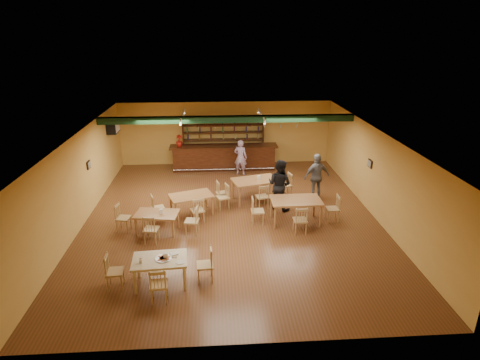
{
  "coord_description": "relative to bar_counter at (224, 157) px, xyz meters",
  "views": [
    {
      "loc": [
        -0.5,
        -12.44,
        6.15
      ],
      "look_at": [
        0.34,
        0.6,
        1.15
      ],
      "focal_mm": 29.51,
      "sensor_mm": 36.0,
      "label": 1
    }
  ],
  "objects": [
    {
      "name": "parmesan_shaker",
      "position": [
        -2.31,
        -9.05,
        0.22
      ],
      "size": [
        0.08,
        0.08,
        0.11
      ],
      "primitive_type": "cylinder",
      "rotation": [
        0.0,
        0.0,
        0.07
      ],
      "color": "#EAE5C6",
      "rests_on": "near_table"
    },
    {
      "name": "dining_table_c",
      "position": [
        -2.31,
        -6.1,
        -0.23
      ],
      "size": [
        1.46,
        1.01,
        0.68
      ],
      "primitive_type": "cube",
      "rotation": [
        0.0,
        0.0,
        -0.16
      ],
      "color": "olive",
      "rests_on": "ground"
    },
    {
      "name": "dining_table_b",
      "position": [
        1.08,
        -3.74,
        -0.15
      ],
      "size": [
        1.87,
        1.4,
        0.84
      ],
      "primitive_type": "cube",
      "rotation": [
        0.0,
        0.0,
        0.26
      ],
      "color": "olive",
      "rests_on": "ground"
    },
    {
      "name": "dining_table_a",
      "position": [
        -1.28,
        -4.83,
        -0.2
      ],
      "size": [
        1.68,
        1.32,
        0.73
      ],
      "primitive_type": "cube",
      "rotation": [
        0.0,
        0.0,
        0.34
      ],
      "color": "olive",
      "rests_on": "ground"
    },
    {
      "name": "bar_counter",
      "position": [
        0.0,
        0.0,
        0.0
      ],
      "size": [
        4.97,
        0.85,
        1.13
      ],
      "primitive_type": "cube",
      "color": "black",
      "rests_on": "ground"
    },
    {
      "name": "track_rail_left",
      "position": [
        -1.69,
        -1.75,
        2.38
      ],
      "size": [
        0.05,
        2.5,
        0.05
      ],
      "primitive_type": "cube",
      "color": "white",
      "rests_on": "ceiling"
    },
    {
      "name": "ceiling_beam",
      "position": [
        0.11,
        -2.35,
        2.31
      ],
      "size": [
        10.0,
        0.3,
        0.25
      ],
      "primitive_type": "cube",
      "color": "black",
      "rests_on": "ceiling"
    },
    {
      "name": "back_bar_hutch",
      "position": [
        0.0,
        0.63,
        0.57
      ],
      "size": [
        3.85,
        0.4,
        2.28
      ],
      "primitive_type": "cube",
      "color": "black",
      "rests_on": "ground"
    },
    {
      "name": "picture_left",
      "position": [
        -4.86,
        -4.15,
        1.14
      ],
      "size": [
        0.04,
        0.34,
        0.28
      ],
      "primitive_type": "cube",
      "color": "black",
      "rests_on": "wall_left"
    },
    {
      "name": "patron_right_a",
      "position": [
        1.88,
        -4.54,
        0.37
      ],
      "size": [
        1.15,
        1.12,
        1.87
      ],
      "primitive_type": "imported",
      "rotation": [
        0.0,
        0.0,
        2.47
      ],
      "color": "black",
      "rests_on": "ground"
    },
    {
      "name": "side_plate",
      "position": [
        -1.33,
        -9.09,
        0.17
      ],
      "size": [
        0.23,
        0.23,
        0.01
      ],
      "primitive_type": "cylinder",
      "rotation": [
        0.0,
        0.0,
        0.07
      ],
      "color": "white",
      "rests_on": "near_table"
    },
    {
      "name": "floor",
      "position": [
        0.11,
        -5.15,
        -0.56
      ],
      "size": [
        12.0,
        12.0,
        0.0
      ],
      "primitive_type": "plane",
      "color": "#553718",
      "rests_on": "ground"
    },
    {
      "name": "near_table",
      "position": [
        -1.87,
        -8.9,
        -0.2
      ],
      "size": [
        1.42,
        0.97,
        0.73
      ],
      "primitive_type": "cube",
      "rotation": [
        0.0,
        0.0,
        0.07
      ],
      "color": "tan",
      "rests_on": "ground"
    },
    {
      "name": "pizza_server",
      "position": [
        -1.62,
        -8.85,
        0.18
      ],
      "size": [
        0.33,
        0.12,
        0.0
      ],
      "primitive_type": "cube",
      "rotation": [
        0.0,
        0.0,
        -0.09
      ],
      "color": "silver",
      "rests_on": "pizza_tray"
    },
    {
      "name": "dining_table_d",
      "position": [
        2.26,
        -5.68,
        -0.15
      ],
      "size": [
        1.68,
        1.01,
        0.84
      ],
      "primitive_type": "cube",
      "rotation": [
        0.0,
        0.0,
        0.01
      ],
      "color": "olive",
      "rests_on": "ground"
    },
    {
      "name": "picture_right",
      "position": [
        5.08,
        -4.65,
        1.14
      ],
      "size": [
        0.04,
        0.34,
        0.28
      ],
      "primitive_type": "cube",
      "color": "black",
      "rests_on": "wall_right"
    },
    {
      "name": "patron_right_b",
      "position": [
        3.46,
        -3.68,
        0.33
      ],
      "size": [
        1.12,
        0.69,
        1.78
      ],
      "primitive_type": "imported",
      "rotation": [
        0.0,
        0.0,
        3.41
      ],
      "color": "slate",
      "rests_on": "ground"
    },
    {
      "name": "track_rail_right",
      "position": [
        1.51,
        -1.75,
        2.38
      ],
      "size": [
        0.05,
        2.5,
        0.05
      ],
      "primitive_type": "cube",
      "color": "white",
      "rests_on": "ceiling"
    },
    {
      "name": "napkin_stack",
      "position": [
        -1.52,
        -8.7,
        0.18
      ],
      "size": [
        0.24,
        0.21,
        0.03
      ],
      "primitive_type": "cube",
      "rotation": [
        0.0,
        0.0,
        0.36
      ],
      "color": "white",
      "rests_on": "near_table"
    },
    {
      "name": "poinsettia",
      "position": [
        -2.04,
        0.0,
        0.83
      ],
      "size": [
        0.38,
        0.38,
        0.53
      ],
      "primitive_type": "imported",
      "rotation": [
        0.0,
        0.0,
        0.35
      ],
      "color": "red",
      "rests_on": "bar_counter"
    },
    {
      "name": "patron_bar",
      "position": [
        0.72,
        -0.83,
        0.24
      ],
      "size": [
        0.68,
        0.56,
        1.61
      ],
      "primitive_type": "imported",
      "rotation": [
        0.0,
        0.0,
        2.8
      ],
      "color": "#7C4698",
      "rests_on": "ground"
    },
    {
      "name": "pizza_tray",
      "position": [
        -1.77,
        -8.9,
        0.17
      ],
      "size": [
        0.5,
        0.5,
        0.01
      ],
      "primitive_type": "cylinder",
      "rotation": [
        0.0,
        0.0,
        -0.3
      ],
      "color": "silver",
      "rests_on": "near_table"
    },
    {
      "name": "ac_unit",
      "position": [
        -4.69,
        -0.95,
        1.79
      ],
      "size": [
        0.34,
        0.7,
        0.48
      ],
      "primitive_type": "cube",
      "color": "white",
      "rests_on": "wall_left"
    }
  ]
}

